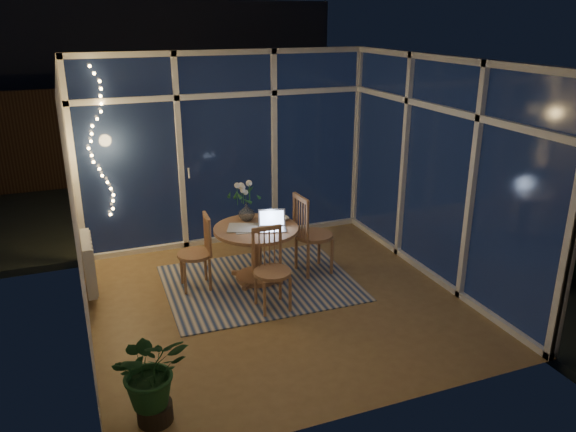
# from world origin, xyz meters

# --- Properties ---
(floor) EXTENTS (4.00, 4.00, 0.00)m
(floor) POSITION_xyz_m (0.00, 0.00, 0.00)
(floor) COLOR olive
(floor) RESTS_ON ground
(ceiling) EXTENTS (4.00, 4.00, 0.00)m
(ceiling) POSITION_xyz_m (0.00, 0.00, 2.60)
(ceiling) COLOR silver
(ceiling) RESTS_ON wall_back
(wall_back) EXTENTS (4.00, 0.04, 2.60)m
(wall_back) POSITION_xyz_m (0.00, 2.00, 1.30)
(wall_back) COLOR beige
(wall_back) RESTS_ON floor
(wall_front) EXTENTS (4.00, 0.04, 2.60)m
(wall_front) POSITION_xyz_m (0.00, -2.00, 1.30)
(wall_front) COLOR beige
(wall_front) RESTS_ON floor
(wall_left) EXTENTS (0.04, 4.00, 2.60)m
(wall_left) POSITION_xyz_m (-2.00, 0.00, 1.30)
(wall_left) COLOR beige
(wall_left) RESTS_ON floor
(wall_right) EXTENTS (0.04, 4.00, 2.60)m
(wall_right) POSITION_xyz_m (2.00, 0.00, 1.30)
(wall_right) COLOR beige
(wall_right) RESTS_ON floor
(window_wall_back) EXTENTS (4.00, 0.10, 2.60)m
(window_wall_back) POSITION_xyz_m (0.00, 1.96, 1.30)
(window_wall_back) COLOR white
(window_wall_back) RESTS_ON floor
(window_wall_right) EXTENTS (0.10, 4.00, 2.60)m
(window_wall_right) POSITION_xyz_m (1.96, 0.00, 1.30)
(window_wall_right) COLOR white
(window_wall_right) RESTS_ON floor
(radiator) EXTENTS (0.10, 0.70, 0.58)m
(radiator) POSITION_xyz_m (-1.94, 0.90, 0.40)
(radiator) COLOR silver
(radiator) RESTS_ON wall_left
(fairy_lights) EXTENTS (0.24, 0.10, 1.85)m
(fairy_lights) POSITION_xyz_m (-1.65, 1.88, 1.52)
(fairy_lights) COLOR #F2B660
(fairy_lights) RESTS_ON window_wall_back
(garden_patio) EXTENTS (12.00, 6.00, 0.10)m
(garden_patio) POSITION_xyz_m (0.50, 5.00, -0.06)
(garden_patio) COLOR black
(garden_patio) RESTS_ON ground
(garden_fence) EXTENTS (11.00, 0.08, 1.80)m
(garden_fence) POSITION_xyz_m (0.00, 5.50, 0.90)
(garden_fence) COLOR #341F13
(garden_fence) RESTS_ON ground
(neighbour_roof) EXTENTS (7.00, 3.00, 2.20)m
(neighbour_roof) POSITION_xyz_m (0.30, 8.50, 2.20)
(neighbour_roof) COLOR #2E3038
(neighbour_roof) RESTS_ON ground
(garden_shrubs) EXTENTS (0.90, 0.90, 0.90)m
(garden_shrubs) POSITION_xyz_m (-0.80, 3.40, 0.45)
(garden_shrubs) COLOR #163216
(garden_shrubs) RESTS_ON ground
(rug) EXTENTS (2.22, 1.79, 0.01)m
(rug) POSITION_xyz_m (-0.07, 0.49, 0.01)
(rug) COLOR beige
(rug) RESTS_ON floor
(dining_table) EXTENTS (1.02, 1.02, 0.68)m
(dining_table) POSITION_xyz_m (-0.07, 0.59, 0.34)
(dining_table) COLOR #A06648
(dining_table) RESTS_ON floor
(chair_left) EXTENTS (0.44, 0.44, 0.90)m
(chair_left) POSITION_xyz_m (-0.80, 0.65, 0.45)
(chair_left) COLOR #A06648
(chair_left) RESTS_ON floor
(chair_right) EXTENTS (0.51, 0.51, 1.03)m
(chair_right) POSITION_xyz_m (0.66, 0.55, 0.51)
(chair_right) COLOR #A06648
(chair_right) RESTS_ON floor
(chair_front) EXTENTS (0.43, 0.43, 0.91)m
(chair_front) POSITION_xyz_m (-0.13, -0.14, 0.46)
(chair_front) COLOR #A06648
(chair_front) RESTS_ON floor
(laptop) EXTENTS (0.38, 0.35, 0.23)m
(laptop) POSITION_xyz_m (0.08, 0.45, 0.79)
(laptop) COLOR silver
(laptop) RESTS_ON dining_table
(flower_vase) EXTENTS (0.21, 0.21, 0.21)m
(flower_vase) POSITION_xyz_m (-0.10, 0.87, 0.78)
(flower_vase) COLOR silver
(flower_vase) RESTS_ON dining_table
(bowl) EXTENTS (0.16, 0.16, 0.04)m
(bowl) POSITION_xyz_m (0.31, 0.70, 0.70)
(bowl) COLOR silver
(bowl) RESTS_ON dining_table
(newspapers) EXTENTS (0.47, 0.40, 0.01)m
(newspapers) POSITION_xyz_m (-0.17, 0.58, 0.68)
(newspapers) COLOR silver
(newspapers) RESTS_ON dining_table
(phone) EXTENTS (0.11, 0.06, 0.01)m
(phone) POSITION_xyz_m (-0.05, 0.49, 0.68)
(phone) COLOR black
(phone) RESTS_ON dining_table
(potted_plant) EXTENTS (0.55, 0.48, 0.76)m
(potted_plant) POSITION_xyz_m (-1.60, -1.49, 0.38)
(potted_plant) COLOR #1A4822
(potted_plant) RESTS_ON floor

